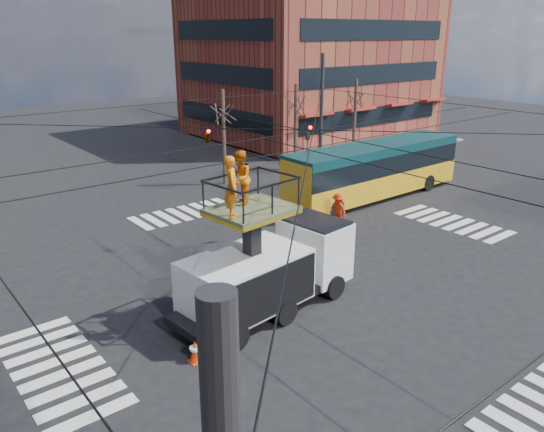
{
  "coord_description": "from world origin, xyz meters",
  "views": [
    {
      "loc": [
        -13.38,
        -14.2,
        9.34
      ],
      "look_at": [
        -0.64,
        1.64,
        2.24
      ],
      "focal_mm": 35.0,
      "sensor_mm": 36.0,
      "label": 1
    }
  ],
  "objects": [
    {
      "name": "utility_truck",
      "position": [
        -2.92,
        -1.03,
        1.97
      ],
      "size": [
        7.2,
        3.23,
        5.89
      ],
      "rotation": [
        0.0,
        0.0,
        0.1
      ],
      "color": "black",
      "rests_on": "ground"
    },
    {
      "name": "tree_c",
      "position": [
        17.0,
        13.5,
        4.63
      ],
      "size": [
        2.0,
        2.0,
        6.0
      ],
      "color": "#382B21",
      "rests_on": "ground"
    },
    {
      "name": "overhead_network",
      "position": [
        -0.07,
        0.4,
        4.29
      ],
      "size": [
        24.24,
        24.24,
        8.0
      ],
      "color": "#2D2D30",
      "rests_on": "ground"
    },
    {
      "name": "ground",
      "position": [
        0.0,
        0.0,
        0.0
      ],
      "size": [
        120.0,
        120.0,
        0.0
      ],
      "primitive_type": "plane",
      "color": "black",
      "rests_on": "ground"
    },
    {
      "name": "sidewalk_ne",
      "position": [
        21.0,
        21.0,
        0.06
      ],
      "size": [
        18.0,
        18.0,
        0.12
      ],
      "primitive_type": "cube",
      "color": "slate",
      "rests_on": "ground"
    },
    {
      "name": "tree_a",
      "position": [
        5.0,
        13.5,
        4.63
      ],
      "size": [
        2.0,
        2.0,
        6.0
      ],
      "color": "#382B21",
      "rests_on": "ground"
    },
    {
      "name": "traffic_cone",
      "position": [
        -6.68,
        -2.21,
        0.35
      ],
      "size": [
        0.36,
        0.36,
        0.7
      ],
      "primitive_type": "cone",
      "color": "#FF380A",
      "rests_on": "ground"
    },
    {
      "name": "tree_b",
      "position": [
        11.0,
        13.5,
        4.63
      ],
      "size": [
        2.0,
        2.0,
        6.0
      ],
      "color": "#382B21",
      "rests_on": "ground"
    },
    {
      "name": "city_bus",
      "position": [
        10.21,
        5.55,
        1.73
      ],
      "size": [
        12.42,
        2.67,
        3.2
      ],
      "rotation": [
        0.0,
        0.0,
        -0.0
      ],
      "color": "orange",
      "rests_on": "ground"
    },
    {
      "name": "building_ne",
      "position": [
        21.98,
        23.98,
        7.0
      ],
      "size": [
        20.06,
        16.06,
        14.0
      ],
      "color": "maroon",
      "rests_on": "ground"
    },
    {
      "name": "crosswalks",
      "position": [
        0.0,
        0.0,
        0.01
      ],
      "size": [
        22.4,
        22.4,
        0.02
      ],
      "primitive_type": null,
      "color": "silver",
      "rests_on": "ground"
    },
    {
      "name": "worker_ground",
      "position": [
        -5.0,
        -1.52,
        1.01
      ],
      "size": [
        0.65,
        1.24,
        2.02
      ],
      "primitive_type": "imported",
      "rotation": [
        0.0,
        0.0,
        1.44
      ],
      "color": "#D5510D",
      "rests_on": "ground"
    },
    {
      "name": "flagger",
      "position": [
        5.04,
        3.4,
        0.85
      ],
      "size": [
        0.66,
        1.12,
        1.7
      ],
      "primitive_type": "imported",
      "rotation": [
        0.0,
        0.0,
        -1.6
      ],
      "color": "red",
      "rests_on": "ground"
    }
  ]
}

